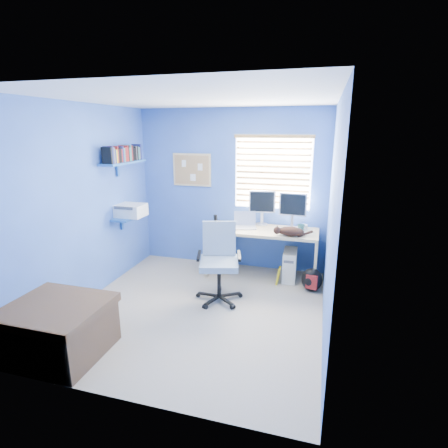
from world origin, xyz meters
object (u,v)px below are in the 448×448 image
(desk, at_px, (262,253))
(tower_pc, at_px, (290,265))
(cat, at_px, (291,231))
(laptop, at_px, (245,221))
(office_chair, at_px, (219,272))

(desk, height_order, tower_pc, desk)
(tower_pc, bearing_deg, cat, -89.90)
(laptop, height_order, office_chair, office_chair)
(desk, height_order, cat, cat)
(laptop, relative_size, tower_pc, 0.73)
(desk, distance_m, laptop, 0.55)
(desk, distance_m, tower_pc, 0.45)
(tower_pc, bearing_deg, desk, 176.36)
(desk, xyz_separation_m, laptop, (-0.26, 0.01, 0.48))
(office_chair, bearing_deg, desk, 65.62)
(cat, xyz_separation_m, tower_pc, (-0.01, 0.20, -0.58))
(laptop, bearing_deg, cat, -32.94)
(cat, height_order, tower_pc, cat)
(tower_pc, bearing_deg, laptop, 176.46)
(desk, height_order, laptop, laptop)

